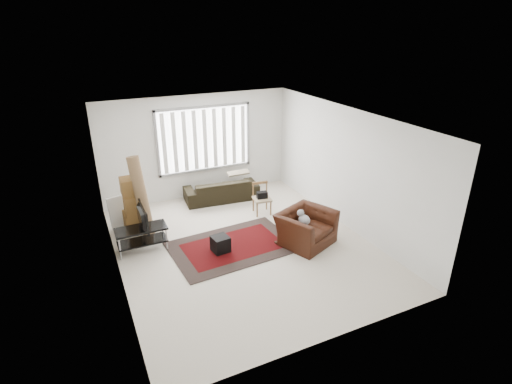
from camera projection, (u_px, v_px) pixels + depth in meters
room at (235, 159)px, 8.15m from camera, size 6.00×6.02×2.71m
persian_rug at (233, 246)px, 8.38m from camera, size 2.63×1.84×0.02m
tv_stand at (141, 234)px, 8.11m from camera, size 1.03×0.46×0.51m
tv at (139, 218)px, 7.96m from camera, size 0.11×0.83×0.48m
subwoofer at (220, 244)px, 8.13m from camera, size 0.36×0.36×0.33m
moving_boxes at (135, 207)px, 8.80m from camera, size 0.52×0.48×1.27m
white_flatpack at (122, 211)px, 9.08m from camera, size 0.62×0.35×0.76m
rolled_rug at (141, 197)px, 8.57m from camera, size 0.47×0.63×1.78m
sofa at (221, 187)px, 10.46m from camera, size 1.98×1.00×0.74m
side_chair at (262, 197)px, 9.70m from camera, size 0.47×0.47×0.76m
armchair at (306, 226)px, 8.37m from camera, size 1.38×1.31×0.81m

